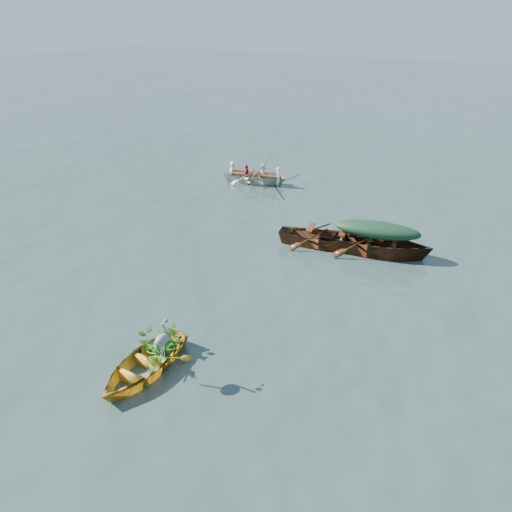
% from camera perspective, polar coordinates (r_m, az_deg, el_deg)
% --- Properties ---
extents(ground, '(140.00, 140.00, 0.00)m').
position_cam_1_polar(ground, '(12.85, -5.28, -7.33)').
color(ground, '#314541').
rests_on(ground, ground).
extents(yellow_dinghy, '(1.50, 3.21, 0.85)m').
position_cam_1_polar(yellow_dinghy, '(11.45, -12.61, -12.84)').
color(yellow_dinghy, gold).
rests_on(yellow_dinghy, ground).
extents(green_tarp_boat, '(5.10, 2.48, 1.17)m').
position_cam_1_polar(green_tarp_boat, '(16.50, 13.38, 0.21)').
color(green_tarp_boat, '#44270F').
rests_on(green_tarp_boat, ground).
extents(open_wooden_boat, '(4.59, 2.34, 1.03)m').
position_cam_1_polar(open_wooden_boat, '(16.70, 7.98, 1.04)').
color(open_wooden_boat, '#583016').
rests_on(open_wooden_boat, ground).
extents(rowed_boat, '(4.09, 2.24, 0.91)m').
position_cam_1_polar(rowed_boat, '(22.65, -0.10, 8.29)').
color(rowed_boat, silver).
rests_on(rowed_boat, ground).
extents(green_tarp_cover, '(2.80, 1.36, 0.52)m').
position_cam_1_polar(green_tarp_cover, '(16.15, 13.69, 2.90)').
color(green_tarp_cover, '#153421').
rests_on(green_tarp_cover, green_tarp_boat).
extents(thwart_benches, '(2.33, 1.30, 0.04)m').
position_cam_1_polar(thwart_benches, '(16.48, 8.10, 2.71)').
color(thwart_benches, '#492211').
rests_on(thwart_benches, open_wooden_boat).
extents(heron, '(0.30, 0.41, 0.92)m').
position_cam_1_polar(heron, '(10.64, -10.62, -10.04)').
color(heron, gray).
rests_on(heron, yellow_dinghy).
extents(dinghy_weeds, '(0.74, 0.93, 0.60)m').
position_cam_1_polar(dinghy_weeds, '(11.32, -11.06, -8.57)').
color(dinghy_weeds, '#24661A').
rests_on(dinghy_weeds, yellow_dinghy).
extents(rowers, '(2.93, 1.79, 0.76)m').
position_cam_1_polar(rowers, '(22.40, -0.10, 10.32)').
color(rowers, white).
rests_on(rowers, rowed_boat).
extents(oars, '(1.31, 2.66, 0.06)m').
position_cam_1_polar(oars, '(22.50, -0.10, 9.46)').
color(oars, brown).
rests_on(oars, rowed_boat).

